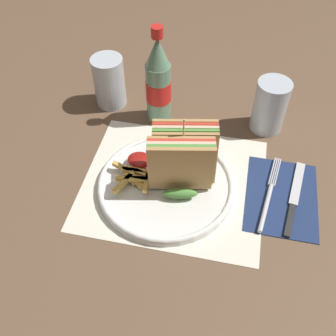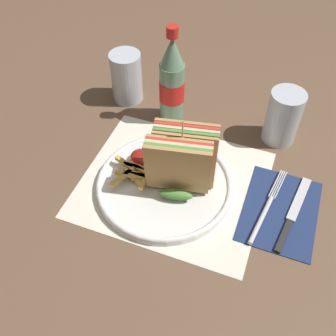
{
  "view_description": "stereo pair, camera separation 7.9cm",
  "coord_description": "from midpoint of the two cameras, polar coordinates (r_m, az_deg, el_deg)",
  "views": [
    {
      "loc": [
        0.11,
        -0.51,
        0.64
      ],
      "look_at": [
        0.01,
        0.0,
        0.04
      ],
      "focal_mm": 42.0,
      "sensor_mm": 36.0,
      "label": 1
    },
    {
      "loc": [
        0.19,
        -0.48,
        0.64
      ],
      "look_at": [
        0.01,
        0.0,
        0.04
      ],
      "focal_mm": 42.0,
      "sensor_mm": 36.0,
      "label": 2
    }
  ],
  "objects": [
    {
      "name": "ground_plane",
      "position": [
        0.82,
        2.22,
        -2.12
      ],
      "size": [
        4.0,
        4.0,
        0.0
      ],
      "primitive_type": "plane",
      "color": "brown"
    },
    {
      "name": "placemat",
      "position": [
        0.81,
        3.43,
        -2.59
      ],
      "size": [
        0.37,
        0.32,
        0.0
      ],
      "color": "silver",
      "rests_on": "ground_plane"
    },
    {
      "name": "plate_main",
      "position": [
        0.8,
        2.32,
        -2.57
      ],
      "size": [
        0.28,
        0.28,
        0.02
      ],
      "color": "white",
      "rests_on": "ground_plane"
    },
    {
      "name": "club_sandwich",
      "position": [
        0.75,
        4.99,
        0.92
      ],
      "size": [
        0.13,
        0.12,
        0.16
      ],
      "color": "tan",
      "rests_on": "plate_main"
    },
    {
      "name": "fries_pile",
      "position": [
        0.8,
        -1.97,
        -0.83
      ],
      "size": [
        0.1,
        0.09,
        0.02
      ],
      "color": "gold",
      "rests_on": "plate_main"
    },
    {
      "name": "ketchup_blob",
      "position": [
        0.83,
        -1.0,
        1.48
      ],
      "size": [
        0.05,
        0.04,
        0.02
      ],
      "color": "maroon",
      "rests_on": "plate_main"
    },
    {
      "name": "napkin",
      "position": [
        0.82,
        18.68,
        -6.0
      ],
      "size": [
        0.14,
        0.2,
        0.0
      ],
      "color": "navy",
      "rests_on": "ground_plane"
    },
    {
      "name": "fork",
      "position": [
        0.8,
        16.68,
        -6.28
      ],
      "size": [
        0.04,
        0.2,
        0.01
      ],
      "rotation": [
        0.0,
        0.0,
        -0.15
      ],
      "color": "silver",
      "rests_on": "napkin"
    },
    {
      "name": "knife",
      "position": [
        0.81,
        20.39,
        -6.41
      ],
      "size": [
        0.04,
        0.19,
        0.0
      ],
      "rotation": [
        0.0,
        0.0,
        -0.15
      ],
      "color": "black",
      "rests_on": "napkin"
    },
    {
      "name": "coke_bottle_near",
      "position": [
        0.9,
        3.15,
        12.19
      ],
      "size": [
        0.06,
        0.06,
        0.24
      ],
      "color": "slate",
      "rests_on": "ground_plane"
    },
    {
      "name": "glass_near",
      "position": [
        0.92,
        18.64,
        6.51
      ],
      "size": [
        0.08,
        0.08,
        0.13
      ],
      "color": "silver",
      "rests_on": "ground_plane"
    },
    {
      "name": "glass_far",
      "position": [
        0.98,
        -3.7,
        12.93
      ],
      "size": [
        0.08,
        0.08,
        0.13
      ],
      "color": "silver",
      "rests_on": "ground_plane"
    }
  ]
}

